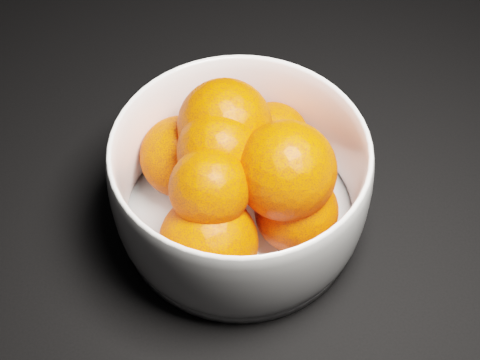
{
  "coord_description": "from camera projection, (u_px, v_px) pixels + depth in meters",
  "views": [
    {
      "loc": [
        0.11,
        -0.27,
        0.5
      ],
      "look_at": [
        0.12,
        0.07,
        0.06
      ],
      "focal_mm": 50.0,
      "sensor_mm": 36.0,
      "label": 1
    }
  ],
  "objects": [
    {
      "name": "bowl",
      "position": [
        240.0,
        184.0,
        0.56
      ],
      "size": [
        0.22,
        0.22,
        0.11
      ],
      "rotation": [
        0.0,
        0.0,
        0.26
      ],
      "color": "white",
      "rests_on": "ground"
    },
    {
      "name": "ground",
      "position": [
        99.0,
        295.0,
        0.56
      ],
      "size": [
        3.0,
        3.0,
        0.0
      ],
      "primitive_type": "cube",
      "color": "black",
      "rests_on": "ground"
    },
    {
      "name": "orange_pile",
      "position": [
        237.0,
        174.0,
        0.55
      ],
      "size": [
        0.17,
        0.18,
        0.12
      ],
      "color": "#EE3C00",
      "rests_on": "bowl"
    }
  ]
}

